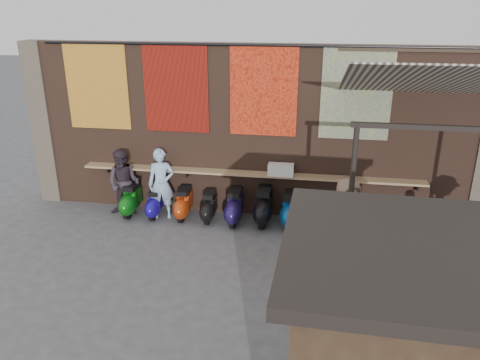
{
  "coord_description": "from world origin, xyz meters",
  "views": [
    {
      "loc": [
        1.44,
        -7.79,
        4.84
      ],
      "look_at": [
        -0.02,
        1.2,
        1.36
      ],
      "focal_mm": 35.0,
      "sensor_mm": 36.0,
      "label": 1
    }
  ],
  "objects_px": {
    "scooter_stool_2": "(184,204)",
    "scooter_stool_3": "(209,207)",
    "scooter_stool_7": "(319,215)",
    "diner_right": "(124,183)",
    "scooter_stool_0": "(131,200)",
    "scooter_stool_8": "(346,213)",
    "scooter_stool_4": "(235,207)",
    "shopper_tan": "(345,221)",
    "shelf_box": "(281,170)",
    "scooter_stool_6": "(289,210)",
    "scooter_stool_1": "(155,204)",
    "scooter_stool_5": "(264,206)",
    "diner_left": "(161,184)"
  },
  "relations": [
    {
      "from": "scooter_stool_4",
      "to": "scooter_stool_7",
      "type": "distance_m",
      "value": 1.95
    },
    {
      "from": "scooter_stool_1",
      "to": "scooter_stool_4",
      "type": "distance_m",
      "value": 1.93
    },
    {
      "from": "scooter_stool_3",
      "to": "scooter_stool_4",
      "type": "height_order",
      "value": "scooter_stool_4"
    },
    {
      "from": "scooter_stool_0",
      "to": "scooter_stool_8",
      "type": "distance_m",
      "value": 5.07
    },
    {
      "from": "diner_left",
      "to": "scooter_stool_3",
      "type": "bearing_deg",
      "value": -13.79
    },
    {
      "from": "shelf_box",
      "to": "scooter_stool_3",
      "type": "xyz_separation_m",
      "value": [
        -1.63,
        -0.31,
        -0.91
      ]
    },
    {
      "from": "shelf_box",
      "to": "scooter_stool_7",
      "type": "relative_size",
      "value": 0.82
    },
    {
      "from": "scooter_stool_3",
      "to": "scooter_stool_7",
      "type": "bearing_deg",
      "value": -0.48
    },
    {
      "from": "scooter_stool_5",
      "to": "diner_left",
      "type": "relative_size",
      "value": 0.52
    },
    {
      "from": "scooter_stool_1",
      "to": "scooter_stool_2",
      "type": "relative_size",
      "value": 0.92
    },
    {
      "from": "shopper_tan",
      "to": "scooter_stool_6",
      "type": "bearing_deg",
      "value": 97.88
    },
    {
      "from": "shelf_box",
      "to": "scooter_stool_2",
      "type": "xyz_separation_m",
      "value": [
        -2.25,
        -0.28,
        -0.89
      ]
    },
    {
      "from": "scooter_stool_8",
      "to": "diner_right",
      "type": "height_order",
      "value": "diner_right"
    },
    {
      "from": "diner_right",
      "to": "scooter_stool_3",
      "type": "bearing_deg",
      "value": 1.78
    },
    {
      "from": "scooter_stool_1",
      "to": "scooter_stool_6",
      "type": "xyz_separation_m",
      "value": [
        3.2,
        0.0,
        0.06
      ]
    },
    {
      "from": "scooter_stool_6",
      "to": "scooter_stool_7",
      "type": "relative_size",
      "value": 1.17
    },
    {
      "from": "scooter_stool_7",
      "to": "diner_right",
      "type": "height_order",
      "value": "diner_right"
    },
    {
      "from": "scooter_stool_1",
      "to": "diner_left",
      "type": "relative_size",
      "value": 0.42
    },
    {
      "from": "scooter_stool_2",
      "to": "scooter_stool_4",
      "type": "relative_size",
      "value": 0.92
    },
    {
      "from": "scooter_stool_7",
      "to": "scooter_stool_0",
      "type": "bearing_deg",
      "value": 179.5
    },
    {
      "from": "scooter_stool_3",
      "to": "scooter_stool_5",
      "type": "relative_size",
      "value": 0.82
    },
    {
      "from": "shelf_box",
      "to": "scooter_stool_8",
      "type": "distance_m",
      "value": 1.77
    },
    {
      "from": "scooter_stool_0",
      "to": "scooter_stool_3",
      "type": "height_order",
      "value": "scooter_stool_0"
    },
    {
      "from": "scooter_stool_1",
      "to": "diner_left",
      "type": "distance_m",
      "value": 0.54
    },
    {
      "from": "diner_left",
      "to": "scooter_stool_0",
      "type": "bearing_deg",
      "value": 166.19
    },
    {
      "from": "scooter_stool_3",
      "to": "diner_left",
      "type": "xyz_separation_m",
      "value": [
        -1.14,
        0.01,
        0.5
      ]
    },
    {
      "from": "scooter_stool_5",
      "to": "diner_left",
      "type": "height_order",
      "value": "diner_left"
    },
    {
      "from": "scooter_stool_2",
      "to": "scooter_stool_8",
      "type": "height_order",
      "value": "scooter_stool_8"
    },
    {
      "from": "scooter_stool_0",
      "to": "scooter_stool_8",
      "type": "relative_size",
      "value": 1.0
    },
    {
      "from": "scooter_stool_5",
      "to": "scooter_stool_4",
      "type": "bearing_deg",
      "value": -172.67
    },
    {
      "from": "shopper_tan",
      "to": "shelf_box",
      "type": "bearing_deg",
      "value": 97.82
    },
    {
      "from": "scooter_stool_6",
      "to": "shopper_tan",
      "type": "bearing_deg",
      "value": -50.94
    },
    {
      "from": "scooter_stool_2",
      "to": "scooter_stool_4",
      "type": "distance_m",
      "value": 1.24
    },
    {
      "from": "shelf_box",
      "to": "diner_right",
      "type": "xyz_separation_m",
      "value": [
        -3.69,
        -0.32,
        -0.43
      ]
    },
    {
      "from": "scooter_stool_6",
      "to": "diner_right",
      "type": "xyz_separation_m",
      "value": [
        -3.94,
        -0.0,
        0.42
      ]
    },
    {
      "from": "scooter_stool_4",
      "to": "shopper_tan",
      "type": "xyz_separation_m",
      "value": [
        2.41,
        -1.38,
        0.48
      ]
    },
    {
      "from": "scooter_stool_6",
      "to": "diner_left",
      "type": "distance_m",
      "value": 3.05
    },
    {
      "from": "shelf_box",
      "to": "shopper_tan",
      "type": "distance_m",
      "value": 2.25
    },
    {
      "from": "scooter_stool_1",
      "to": "scooter_stool_7",
      "type": "bearing_deg",
      "value": -0.25
    },
    {
      "from": "scooter_stool_0",
      "to": "scooter_stool_5",
      "type": "relative_size",
      "value": 0.9
    },
    {
      "from": "shopper_tan",
      "to": "diner_left",
      "type": "bearing_deg",
      "value": 129.94
    },
    {
      "from": "scooter_stool_0",
      "to": "scooter_stool_6",
      "type": "height_order",
      "value": "scooter_stool_6"
    },
    {
      "from": "scooter_stool_8",
      "to": "shopper_tan",
      "type": "bearing_deg",
      "value": -94.59
    },
    {
      "from": "scooter_stool_0",
      "to": "scooter_stool_2",
      "type": "relative_size",
      "value": 1.05
    },
    {
      "from": "scooter_stool_0",
      "to": "scooter_stool_7",
      "type": "height_order",
      "value": "scooter_stool_0"
    },
    {
      "from": "scooter_stool_0",
      "to": "scooter_stool_8",
      "type": "height_order",
      "value": "same"
    },
    {
      "from": "scooter_stool_1",
      "to": "scooter_stool_2",
      "type": "distance_m",
      "value": 0.69
    },
    {
      "from": "scooter_stool_2",
      "to": "scooter_stool_3",
      "type": "xyz_separation_m",
      "value": [
        0.63,
        -0.03,
        -0.02
      ]
    },
    {
      "from": "scooter_stool_7",
      "to": "shopper_tan",
      "type": "relative_size",
      "value": 0.4
    },
    {
      "from": "scooter_stool_5",
      "to": "scooter_stool_6",
      "type": "height_order",
      "value": "scooter_stool_5"
    }
  ]
}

